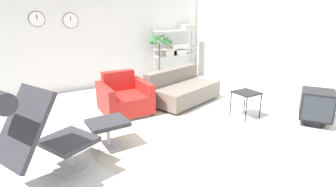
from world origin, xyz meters
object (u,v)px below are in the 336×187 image
(armchair_red, at_px, (124,99))
(shelf_unit, at_px, (178,45))
(ottoman, at_px, (108,127))
(potted_plant, at_px, (160,53))
(crt_television, at_px, (316,106))
(lounge_chair, at_px, (32,126))
(couch_low, at_px, (182,90))
(side_table, at_px, (246,95))

(armchair_red, height_order, shelf_unit, shelf_unit)
(ottoman, distance_m, shelf_unit, 4.24)
(potted_plant, bearing_deg, crt_television, -77.00)
(potted_plant, xyz_separation_m, shelf_unit, (0.67, 0.14, 0.16))
(ottoman, height_order, shelf_unit, shelf_unit)
(lounge_chair, bearing_deg, couch_low, 92.35)
(ottoman, xyz_separation_m, armchair_red, (0.71, 1.10, -0.03))
(armchair_red, distance_m, crt_television, 3.40)
(armchair_red, relative_size, crt_television, 1.29)
(shelf_unit, bearing_deg, crt_television, -87.03)
(armchair_red, xyz_separation_m, potted_plant, (1.70, 1.60, 0.52))
(crt_television, distance_m, potted_plant, 3.94)
(ottoman, distance_m, crt_television, 3.47)
(couch_low, xyz_separation_m, crt_television, (1.27, -2.18, 0.07))
(potted_plant, distance_m, shelf_unit, 0.71)
(crt_television, bearing_deg, potted_plant, -19.84)
(potted_plant, bearing_deg, lounge_chair, -136.95)
(ottoman, distance_m, armchair_red, 1.31)
(couch_low, relative_size, potted_plant, 1.19)
(couch_low, xyz_separation_m, side_table, (0.49, -1.33, 0.17))
(couch_low, relative_size, shelf_unit, 1.01)
(armchair_red, relative_size, potted_plant, 0.63)
(lounge_chair, bearing_deg, ottoman, 90.00)
(ottoman, xyz_separation_m, shelf_unit, (3.08, 2.84, 0.65))
(lounge_chair, height_order, ottoman, lounge_chair)
(side_table, bearing_deg, crt_television, -47.75)
(side_table, height_order, potted_plant, potted_plant)
(ottoman, height_order, armchair_red, armchair_red)
(couch_low, bearing_deg, armchair_red, -17.77)
(ottoman, bearing_deg, crt_television, -18.68)
(side_table, xyz_separation_m, shelf_unit, (0.57, 3.10, 0.54))
(lounge_chair, height_order, armchair_red, lounge_chair)
(ottoman, height_order, couch_low, couch_low)
(couch_low, bearing_deg, ottoman, 11.52)
(ottoman, height_order, potted_plant, potted_plant)
(ottoman, bearing_deg, shelf_unit, 42.71)
(crt_television, bearing_deg, lounge_chair, 48.08)
(armchair_red, bearing_deg, couch_low, -179.08)
(crt_television, xyz_separation_m, shelf_unit, (-0.21, 3.95, 0.64))
(lounge_chair, xyz_separation_m, ottoman, (0.95, 0.43, -0.40))
(armchair_red, distance_m, potted_plant, 2.39)
(lounge_chair, bearing_deg, shelf_unit, 104.53)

